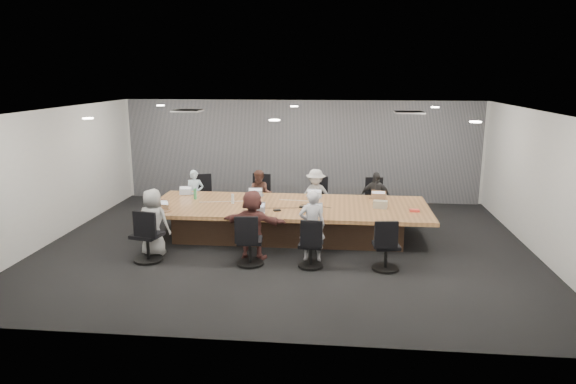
# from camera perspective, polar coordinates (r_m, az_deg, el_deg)

# --- Properties ---
(floor) EXTENTS (10.00, 8.00, 0.00)m
(floor) POSITION_cam_1_polar(r_m,az_deg,el_deg) (10.83, -0.22, -5.90)
(floor) COLOR black
(floor) RESTS_ON ground
(ceiling) EXTENTS (10.00, 8.00, 0.00)m
(ceiling) POSITION_cam_1_polar(r_m,az_deg,el_deg) (10.27, -0.23, 9.05)
(ceiling) COLOR white
(ceiling) RESTS_ON wall_back
(wall_back) EXTENTS (10.00, 0.00, 2.80)m
(wall_back) POSITION_cam_1_polar(r_m,az_deg,el_deg) (14.38, 1.46, 4.59)
(wall_back) COLOR silver
(wall_back) RESTS_ON ground
(wall_front) EXTENTS (10.00, 0.00, 2.80)m
(wall_front) POSITION_cam_1_polar(r_m,az_deg,el_deg) (6.63, -3.87, -5.62)
(wall_front) COLOR silver
(wall_front) RESTS_ON ground
(wall_left) EXTENTS (0.00, 8.00, 2.80)m
(wall_left) POSITION_cam_1_polar(r_m,az_deg,el_deg) (12.05, -24.61, 1.74)
(wall_left) COLOR silver
(wall_left) RESTS_ON ground
(wall_right) EXTENTS (0.00, 8.00, 2.80)m
(wall_right) POSITION_cam_1_polar(r_m,az_deg,el_deg) (11.12, 26.35, 0.70)
(wall_right) COLOR silver
(wall_right) RESTS_ON ground
(curtain) EXTENTS (9.80, 0.04, 2.80)m
(curtain) POSITION_cam_1_polar(r_m,az_deg,el_deg) (14.30, 1.43, 4.54)
(curtain) COLOR slate
(curtain) RESTS_ON ground
(conference_table) EXTENTS (6.00, 2.20, 0.74)m
(conference_table) POSITION_cam_1_polar(r_m,az_deg,el_deg) (11.18, 0.05, -3.12)
(conference_table) COLOR #462E1F
(conference_table) RESTS_ON ground
(chair_0) EXTENTS (0.67, 0.67, 0.81)m
(chair_0) POSITION_cam_1_polar(r_m,az_deg,el_deg) (13.25, -9.85, -0.73)
(chair_0) COLOR black
(chair_0) RESTS_ON ground
(chair_1) EXTENTS (0.72, 0.72, 0.87)m
(chair_1) POSITION_cam_1_polar(r_m,az_deg,el_deg) (12.90, -2.83, -0.77)
(chair_1) COLOR black
(chair_1) RESTS_ON ground
(chair_2) EXTENTS (0.66, 0.66, 0.78)m
(chair_2) POSITION_cam_1_polar(r_m,az_deg,el_deg) (12.79, 3.15, -1.12)
(chair_2) COLOR black
(chair_2) RESTS_ON ground
(chair_3) EXTENTS (0.55, 0.55, 0.80)m
(chair_3) POSITION_cam_1_polar(r_m,az_deg,el_deg) (12.80, 9.51, -1.22)
(chair_3) COLOR black
(chair_3) RESTS_ON ground
(chair_4) EXTENTS (0.70, 0.70, 0.87)m
(chair_4) POSITION_cam_1_polar(r_m,az_deg,el_deg) (10.16, -15.35, -5.10)
(chair_4) COLOR black
(chair_4) RESTS_ON ground
(chair_5) EXTENTS (0.58, 0.58, 0.79)m
(chair_5) POSITION_cam_1_polar(r_m,az_deg,el_deg) (9.65, -4.26, -5.85)
(chair_5) COLOR black
(chair_5) RESTS_ON ground
(chair_6) EXTENTS (0.54, 0.54, 0.73)m
(chair_6) POSITION_cam_1_polar(r_m,az_deg,el_deg) (9.53, 2.55, -6.26)
(chair_6) COLOR black
(chair_6) RESTS_ON ground
(chair_7) EXTENTS (0.59, 0.59, 0.78)m
(chair_7) POSITION_cam_1_polar(r_m,az_deg,el_deg) (9.56, 10.84, -6.31)
(chair_7) COLOR black
(chair_7) RESTS_ON ground
(person_0) EXTENTS (0.48, 0.36, 1.20)m
(person_0) POSITION_cam_1_polar(r_m,az_deg,el_deg) (12.88, -10.30, -0.24)
(person_0) COLOR silver
(person_0) RESTS_ON ground
(laptop_0) EXTENTS (0.30, 0.22, 0.02)m
(laptop_0) POSITION_cam_1_polar(r_m,az_deg,el_deg) (12.33, -11.03, -0.16)
(laptop_0) COLOR #B2B2B7
(laptop_0) RESTS_ON conference_table
(person_1) EXTENTS (0.61, 0.48, 1.23)m
(person_1) POSITION_cam_1_polar(r_m,az_deg,el_deg) (12.52, -3.08, -0.35)
(person_1) COLOR #523229
(person_1) RESTS_ON ground
(laptop_1) EXTENTS (0.33, 0.23, 0.02)m
(laptop_1) POSITION_cam_1_polar(r_m,az_deg,el_deg) (11.97, -3.49, -0.34)
(laptop_1) COLOR #B2B2B7
(laptop_1) RESTS_ON conference_table
(person_2) EXTENTS (0.89, 0.59, 1.28)m
(person_2) POSITION_cam_1_polar(r_m,az_deg,el_deg) (12.39, 3.09, -0.39)
(person_2) COLOR #A9A9A9
(person_2) RESTS_ON ground
(laptop_2) EXTENTS (0.33, 0.23, 0.02)m
(laptop_2) POSITION_cam_1_polar(r_m,az_deg,el_deg) (11.83, 2.97, -0.50)
(laptop_2) COLOR #B2B2B7
(laptop_2) RESTS_ON conference_table
(person_3) EXTENTS (0.75, 0.37, 1.24)m
(person_3) POSITION_cam_1_polar(r_m,az_deg,el_deg) (12.41, 9.64, -0.62)
(person_3) COLOR #29292A
(person_3) RESTS_ON ground
(laptop_3) EXTENTS (0.35, 0.27, 0.02)m
(laptop_3) POSITION_cam_1_polar(r_m,az_deg,el_deg) (11.85, 9.83, -0.65)
(laptop_3) COLOR #8C6647
(laptop_3) RESTS_ON conference_table
(person_4) EXTENTS (0.70, 0.51, 1.34)m
(person_4) POSITION_cam_1_polar(r_m,az_deg,el_deg) (10.41, -14.74, -3.28)
(person_4) COLOR #A0A0A0
(person_4) RESTS_ON ground
(laptop_4) EXTENTS (0.32, 0.26, 0.02)m
(laptop_4) POSITION_cam_1_polar(r_m,az_deg,el_deg) (10.88, -13.77, -2.07)
(laptop_4) COLOR #8C6647
(laptop_4) RESTS_ON conference_table
(person_5) EXTENTS (1.32, 0.60, 1.37)m
(person_5) POSITION_cam_1_polar(r_m,az_deg,el_deg) (9.89, -3.94, -3.63)
(person_5) COLOR brown
(person_5) RESTS_ON ground
(laptop_5) EXTENTS (0.29, 0.20, 0.02)m
(laptop_5) POSITION_cam_1_polar(r_m,az_deg,el_deg) (10.39, -3.43, -2.42)
(laptop_5) COLOR #B2B2B7
(laptop_5) RESTS_ON conference_table
(person_6) EXTENTS (0.54, 0.39, 1.39)m
(person_6) POSITION_cam_1_polar(r_m,az_deg,el_deg) (9.77, 2.69, -3.77)
(person_6) COLOR #BBBAC3
(person_6) RESTS_ON ground
(laptop_6) EXTENTS (0.34, 0.25, 0.02)m
(laptop_6) POSITION_cam_1_polar(r_m,az_deg,el_deg) (10.28, 2.86, -2.59)
(laptop_6) COLOR #B2B2B7
(laptop_6) RESTS_ON conference_table
(bottle_green_left) EXTENTS (0.07, 0.07, 0.24)m
(bottle_green_left) POSITION_cam_1_polar(r_m,az_deg,el_deg) (11.76, -10.28, -0.22)
(bottle_green_left) COLOR #3C9E5B
(bottle_green_left) RESTS_ON conference_table
(bottle_green_right) EXTENTS (0.09, 0.09, 0.26)m
(bottle_green_right) POSITION_cam_1_polar(r_m,az_deg,el_deg) (10.76, 3.10, -1.20)
(bottle_green_right) COLOR #3C9E5B
(bottle_green_right) RESTS_ON conference_table
(bottle_clear) EXTENTS (0.08, 0.08, 0.21)m
(bottle_clear) POSITION_cam_1_polar(r_m,az_deg,el_deg) (11.25, -6.17, -0.76)
(bottle_clear) COLOR silver
(bottle_clear) RESTS_ON conference_table
(cup_white_far) EXTENTS (0.09, 0.09, 0.09)m
(cup_white_far) POSITION_cam_1_polar(r_m,az_deg,el_deg) (11.60, -3.96, -0.59)
(cup_white_far) COLOR white
(cup_white_far) RESTS_ON conference_table
(cup_white_near) EXTENTS (0.10, 0.10, 0.10)m
(cup_white_near) POSITION_cam_1_polar(r_m,az_deg,el_deg) (11.15, 10.04, -1.30)
(cup_white_near) COLOR white
(cup_white_near) RESTS_ON conference_table
(mug_brown) EXTENTS (0.10, 0.10, 0.11)m
(mug_brown) POSITION_cam_1_polar(r_m,az_deg,el_deg) (11.39, -13.48, -1.15)
(mug_brown) COLOR brown
(mug_brown) RESTS_ON conference_table
(mic_left) EXTENTS (0.17, 0.14, 0.03)m
(mic_left) POSITION_cam_1_polar(r_m,az_deg,el_deg) (10.61, -1.22, -2.04)
(mic_left) COLOR black
(mic_left) RESTS_ON conference_table
(mic_right) EXTENTS (0.17, 0.12, 0.03)m
(mic_right) POSITION_cam_1_polar(r_m,az_deg,el_deg) (10.87, 1.70, -1.67)
(mic_right) COLOR black
(mic_right) RESTS_ON conference_table
(stapler) EXTENTS (0.15, 0.08, 0.05)m
(stapler) POSITION_cam_1_polar(r_m,az_deg,el_deg) (10.53, 1.82, -2.09)
(stapler) COLOR black
(stapler) RESTS_ON conference_table
(canvas_bag) EXTENTS (0.32, 0.22, 0.16)m
(canvas_bag) POSITION_cam_1_polar(r_m,az_deg,el_deg) (11.00, 10.22, -1.36)
(canvas_bag) COLOR #B3A88E
(canvas_bag) RESTS_ON conference_table
(snack_packet) EXTENTS (0.20, 0.13, 0.04)m
(snack_packet) POSITION_cam_1_polar(r_m,az_deg,el_deg) (10.88, 13.88, -2.01)
(snack_packet) COLOR #ED4133
(snack_packet) RESTS_ON conference_table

